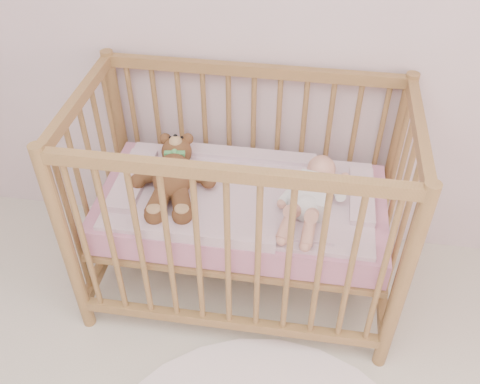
# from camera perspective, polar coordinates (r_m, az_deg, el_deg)

# --- Properties ---
(crib) EXTENTS (1.36, 0.76, 1.00)m
(crib) POSITION_cam_1_polar(r_m,az_deg,el_deg) (2.31, 0.19, -1.44)
(crib) COLOR #9B7141
(crib) RESTS_ON floor
(mattress) EXTENTS (1.22, 0.62, 0.13)m
(mattress) POSITION_cam_1_polar(r_m,az_deg,el_deg) (2.32, 0.19, -1.71)
(mattress) COLOR pink
(mattress) RESTS_ON crib
(blanket) EXTENTS (1.10, 0.58, 0.06)m
(blanket) POSITION_cam_1_polar(r_m,az_deg,el_deg) (2.27, 0.19, -0.32)
(blanket) COLOR pink
(blanket) RESTS_ON mattress
(baby) EXTENTS (0.37, 0.59, 0.13)m
(baby) POSITION_cam_1_polar(r_m,az_deg,el_deg) (2.19, 7.69, 0.04)
(baby) COLOR white
(baby) RESTS_ON blanket
(teddy_bear) EXTENTS (0.46, 0.59, 0.15)m
(teddy_bear) POSITION_cam_1_polar(r_m,az_deg,el_deg) (2.25, -7.19, 1.72)
(teddy_bear) COLOR brown
(teddy_bear) RESTS_ON blanket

